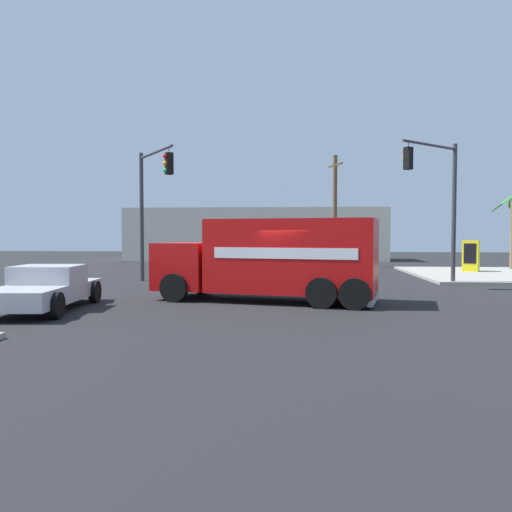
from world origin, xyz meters
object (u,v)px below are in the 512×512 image
at_px(traffic_light_primary, 150,196).
at_px(utility_pole, 335,209).
at_px(pickup_silver, 46,287).
at_px(vending_machine_red, 471,256).
at_px(delivery_truck, 272,259).
at_px(traffic_light_secondary, 440,191).

xyz_separation_m(traffic_light_primary, utility_pole, (9.76, 13.03, -0.07)).
height_order(pickup_silver, utility_pole, utility_pole).
distance_m(pickup_silver, vending_machine_red, 24.30).
relative_size(vending_machine_red, utility_pole, 0.23).
bearing_deg(pickup_silver, delivery_truck, 20.36).
bearing_deg(utility_pole, traffic_light_secondary, -74.26).
bearing_deg(pickup_silver, traffic_light_primary, 84.87).
height_order(traffic_light_primary, vending_machine_red, traffic_light_primary).
relative_size(delivery_truck, utility_pole, 1.02).
bearing_deg(traffic_light_secondary, pickup_silver, -149.09).
xyz_separation_m(delivery_truck, vending_machine_red, (11.22, 13.51, -0.43)).
relative_size(traffic_light_secondary, pickup_silver, 1.20).
xyz_separation_m(traffic_light_secondary, utility_pole, (-3.74, 13.28, -0.19)).
bearing_deg(traffic_light_primary, utility_pole, 53.16).
bearing_deg(traffic_light_primary, traffic_light_secondary, -1.08).
xyz_separation_m(traffic_light_primary, traffic_light_secondary, (13.50, -0.26, 0.12)).
xyz_separation_m(traffic_light_primary, pickup_silver, (-0.79, -8.81, -3.47)).
relative_size(traffic_light_primary, vending_machine_red, 3.47).
distance_m(traffic_light_primary, vending_machine_red, 19.13).
xyz_separation_m(traffic_light_primary, vending_machine_red, (17.41, 7.29, -3.13)).
relative_size(traffic_light_primary, utility_pole, 0.80).
bearing_deg(traffic_light_primary, pickup_silver, -95.13).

